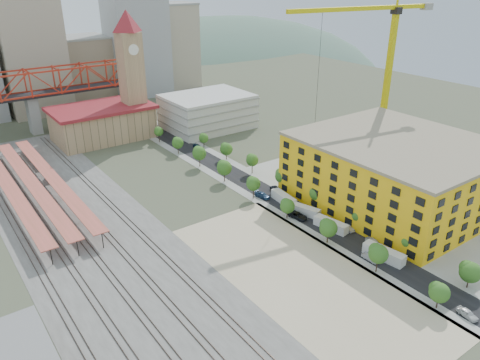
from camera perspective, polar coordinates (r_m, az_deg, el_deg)
ground at (r=128.30m, az=-0.76°, el=-4.31°), size 400.00×400.00×0.00m
ballast_strip at (r=128.97m, az=-18.68°, el=-5.56°), size 36.00×165.00×0.06m
dirt_lot at (r=105.57m, az=7.52°, el=-11.54°), size 28.00×67.00×0.06m
street_asphalt at (r=147.55m, az=0.96°, el=-0.29°), size 12.00×170.00×0.06m
sidewalk_west at (r=144.62m, az=-0.78°, el=-0.82°), size 3.00×170.00×0.04m
sidewalk_east at (r=150.63m, az=2.64°, el=0.22°), size 3.00×170.00×0.04m
construction_pad at (r=144.96m, az=18.72°, el=-2.14°), size 50.00×90.00×0.06m
rail_tracks at (r=128.53m, az=-19.44°, el=-5.72°), size 26.56×160.00×0.18m
platform_canopies at (r=150.62m, az=-24.01°, el=-0.34°), size 16.00×80.00×4.12m
station_hall at (r=192.09m, az=-16.39°, el=6.77°), size 38.00×24.00×13.10m
clock_tower at (r=189.71m, az=-13.21°, el=13.78°), size 12.00×12.00×52.00m
parking_garage at (r=198.49m, az=-3.96°, el=8.36°), size 34.00×26.00×14.00m
truss_bridge at (r=205.58m, az=-24.38°, el=10.25°), size 94.00×9.60×25.60m
construction_building at (r=138.91m, az=18.50°, el=0.99°), size 44.60×50.60×18.80m
street_trees at (r=140.47m, az=3.41°, el=-1.67°), size 15.40×124.40×8.00m
skyline at (r=248.34m, az=-19.17°, el=14.11°), size 133.00×46.00×60.00m
distant_hills at (r=394.98m, az=-17.32°, el=2.30°), size 647.00×264.00×227.00m
tower_crane at (r=165.41m, az=16.95°, el=14.61°), size 54.76×11.49×59.00m
site_trailer_a at (r=114.46m, az=17.13°, el=-8.61°), size 4.05×10.20×2.72m
site_trailer_b at (r=123.41m, az=11.01°, el=-5.38°), size 4.02×9.58×2.54m
site_trailer_c at (r=129.41m, az=7.86°, el=-3.69°), size 4.91×9.12×2.42m
site_trailer_d at (r=135.00m, az=5.35°, el=-2.27°), size 3.48×9.70×2.60m
car_0 at (r=103.75m, az=25.99°, el=-14.46°), size 2.43×4.55×1.47m
car_1 at (r=113.38m, az=15.61°, el=-9.13°), size 1.56×4.33×1.42m
car_2 at (r=127.37m, az=7.06°, el=-4.34°), size 3.28×5.96×1.58m
car_3 at (r=137.65m, az=2.74°, el=-1.89°), size 2.85×5.38×1.49m
car_4 at (r=119.52m, az=15.96°, el=-7.28°), size 1.90×4.44×1.49m
car_5 at (r=123.99m, az=12.96°, el=-5.74°), size 1.55×4.15×1.36m
car_6 at (r=141.56m, az=4.49°, el=-1.19°), size 2.95×5.17×1.36m
car_7 at (r=176.21m, az=-5.19°, el=4.06°), size 2.20×4.99×1.42m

